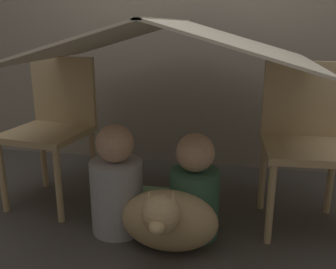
# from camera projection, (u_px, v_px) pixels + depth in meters

# --- Properties ---
(ground_plane) EXTENTS (8.80, 8.80, 0.00)m
(ground_plane) POSITION_uv_depth(u_px,v_px,m) (161.00, 231.00, 1.95)
(ground_plane) COLOR #47423D
(chair_left) EXTENTS (0.47, 0.47, 0.85)m
(chair_left) POSITION_uv_depth(u_px,v_px,m) (54.00, 123.00, 2.21)
(chair_left) COLOR #D1B27F
(chair_left) RESTS_ON ground_plane
(chair_right) EXTENTS (0.45, 0.45, 0.85)m
(chair_right) POSITION_uv_depth(u_px,v_px,m) (305.00, 137.00, 1.93)
(chair_right) COLOR #D1B27F
(chair_right) RESTS_ON ground_plane
(sheet_canopy) EXTENTS (1.43, 1.11, 0.21)m
(sheet_canopy) POSITION_uv_depth(u_px,v_px,m) (168.00, 41.00, 1.87)
(sheet_canopy) COLOR silver
(person_front) EXTENTS (0.27, 0.27, 0.57)m
(person_front) POSITION_uv_depth(u_px,v_px,m) (117.00, 186.00, 1.90)
(person_front) COLOR #B2B2B7
(person_front) RESTS_ON ground_plane
(person_second) EXTENTS (0.25, 0.25, 0.54)m
(person_second) POSITION_uv_depth(u_px,v_px,m) (194.00, 191.00, 1.86)
(person_second) COLOR #38664C
(person_second) RESTS_ON ground_plane
(dog) EXTENTS (0.46, 0.42, 0.38)m
(dog) POSITION_uv_depth(u_px,v_px,m) (168.00, 219.00, 1.73)
(dog) COLOR tan
(dog) RESTS_ON ground_plane
(floor_cushion) EXTENTS (0.42, 0.33, 0.10)m
(floor_cushion) POSITION_uv_depth(u_px,v_px,m) (143.00, 206.00, 2.11)
(floor_cushion) COLOR #7FB27F
(floor_cushion) RESTS_ON ground_plane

